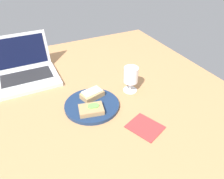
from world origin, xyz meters
The scene contains 7 objects.
wooden_table centered at (0.00, 0.00, 1.50)cm, with size 140.00×140.00×3.00cm, color #B27F51.
plate centered at (-1.30, -5.68, 3.78)cm, with size 24.60×24.60×1.56cm, color navy.
sandwich_with_cucumber centered at (-3.32, -10.35, 5.71)cm, with size 11.64×9.30×2.53cm.
sandwich_with_cheese centered at (0.82, -0.96, 6.18)cm, with size 11.50×8.69×3.43cm.
wine_glass centered at (20.52, -2.21, 11.25)cm, with size 6.93×6.93×12.95cm.
laptop centered at (-24.15, 32.45, 6.60)cm, with size 31.51×30.41×20.39cm.
napkin centered at (13.07, -27.30, 3.20)cm, with size 11.04×12.99×0.40cm, color #B23333.
Camera 1 is at (-26.57, -78.19, 66.34)cm, focal length 35.00 mm.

